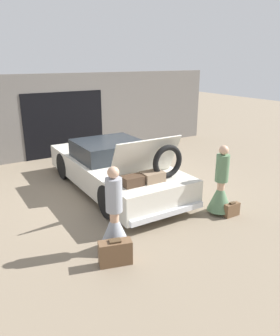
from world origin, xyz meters
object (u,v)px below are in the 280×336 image
object	(u,v)px
person_right	(221,190)
person_left	(115,221)
car	(114,168)
suitcase_beside_right_person	(232,210)
suitcase_beside_left_person	(115,253)

from	to	relation	value
person_right	person_left	bearing A→B (deg)	95.00
car	person_left	distance (m)	2.91
car	person_right	world-z (taller)	car
car	suitcase_beside_right_person	distance (m)	3.12
suitcase_beside_left_person	car	bearing A→B (deg)	63.04
suitcase_beside_left_person	suitcase_beside_right_person	world-z (taller)	suitcase_beside_left_person
person_left	suitcase_beside_right_person	world-z (taller)	person_left
person_left	person_right	world-z (taller)	person_left
person_left	person_right	distance (m)	2.64
car	suitcase_beside_left_person	size ratio (longest dim) A/B	8.17
person_right	suitcase_beside_left_person	size ratio (longest dim) A/B	2.64
person_left	person_right	bearing A→B (deg)	78.27
car	person_right	xyz separation A→B (m)	(1.32, -2.48, -0.02)
person_left	suitcase_beside_right_person	distance (m)	2.79
car	suitcase_beside_left_person	world-z (taller)	car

